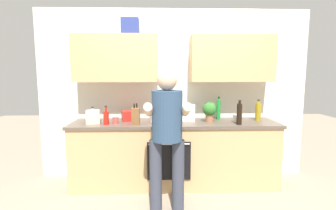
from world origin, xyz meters
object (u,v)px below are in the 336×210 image
Objects in this scene: bottle_water at (93,115)px; grocery_bag_rice at (93,117)px; bottle_hotsauce at (106,117)px; grocery_bag_produce at (188,113)px; bottle_vinegar at (178,118)px; bottle_soda at (218,110)px; cup_coffee at (236,118)px; bottle_soy at (239,114)px; knife_block at (136,116)px; bottle_oil at (258,112)px; person_standing at (167,130)px; potted_herb at (210,110)px; cup_ceramic at (116,120)px; grocery_bag_crisps at (129,116)px; mixing_bowl at (159,118)px.

bottle_water is 1.11× the size of grocery_bag_rice.
bottle_hotsauce is 1.10× the size of grocery_bag_produce.
grocery_bag_produce reaches higher than bottle_vinegar.
bottle_soda is 3.30× the size of cup_coffee.
bottle_vinegar is (-0.81, 0.02, -0.06)m from bottle_soy.
bottle_oil is at bearing 7.09° from knife_block.
bottle_vinegar is 1.14m from grocery_bag_rice.
person_standing is 0.67m from knife_block.
bottle_soda is at bearing 133.65° from cup_coffee.
knife_block is 1.02m from potted_herb.
bottle_soy is 1.17× the size of knife_block.
grocery_bag_rice is (-2.30, -0.14, -0.04)m from bottle_oil.
grocery_bag_rice reaches higher than cup_ceramic.
bottle_hotsauce is 0.37m from grocery_bag_crisps.
grocery_bag_produce reaches higher than grocery_bag_crisps.
bottle_oil is at bearing -1.10° from grocery_bag_produce.
person_standing is at bearing -32.19° from grocery_bag_rice.
bottle_vinegar is 0.86× the size of mixing_bowl.
bottle_oil is at bearing 12.24° from bottle_vinegar.
grocery_bag_produce reaches higher than cup_ceramic.
bottle_soda reaches higher than bottle_oil.
bottle_soy is 1.46× the size of bottle_vinegar.
bottle_soda is at bearing 10.77° from cup_ceramic.
grocery_bag_produce is at bearing 155.59° from bottle_soy.
mixing_bowl is 0.89m from grocery_bag_rice.
potted_herb is 0.30m from grocery_bag_produce.
bottle_water is 0.21m from grocery_bag_rice.
mixing_bowl is at bearing 167.84° from bottle_soy.
grocery_bag_produce is (0.72, 0.23, 0.00)m from knife_block.
bottle_soy is 1.44× the size of grocery_bag_produce.
bottle_oil is at bearing -1.64° from bottle_water.
bottle_soda reaches higher than bottle_vinegar.
bottle_soda is (1.81, 0.04, 0.06)m from bottle_water.
bottle_oil is 1.33× the size of grocery_bag_produce.
bottle_soy is 1.81× the size of grocery_bag_rice.
person_standing is at bearing -82.48° from mixing_bowl.
bottle_vinegar is 0.73m from bottle_soda.
bottle_water reaches higher than grocery_bag_crisps.
grocery_bag_rice is at bearing 174.16° from bottle_vinegar.
potted_herb reaches higher than mixing_bowl.
potted_herb reaches higher than grocery_bag_crisps.
bottle_hotsauce is at bearing 178.41° from bottle_soy.
bottle_soy reaches higher than cup_coffee.
grocery_bag_rice is at bearing 172.50° from knife_block.
grocery_bag_produce is 1.26× the size of grocery_bag_rice.
bottle_oil is 1.08× the size of knife_block.
person_standing is 0.94m from grocery_bag_crisps.
person_standing is at bearing -153.36° from bottle_soy.
bottle_vinegar reaches higher than grocery_bag_crisps.
bottle_soda is at bearing 11.60° from grocery_bag_produce.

